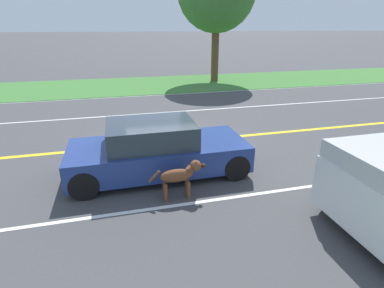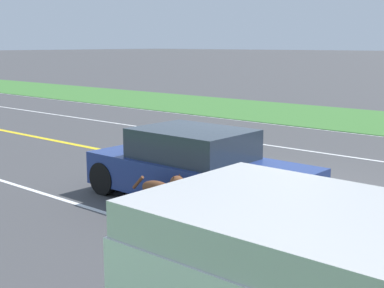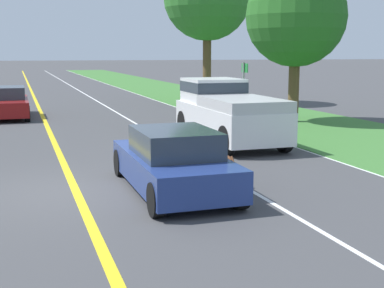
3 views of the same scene
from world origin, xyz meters
name	(u,v)px [view 3 (image 3 of 3)]	position (x,y,z in m)	size (l,w,h in m)	color
ground_plane	(76,191)	(0.00, 0.00, 0.00)	(400.00, 400.00, 0.00)	#424244
centre_divider_line	(76,191)	(0.00, 0.00, 0.00)	(0.18, 160.00, 0.01)	yellow
lane_edge_line_right	(360,168)	(7.00, 0.00, 0.00)	(0.14, 160.00, 0.01)	white
lane_dash_same_dir	(230,178)	(3.50, 0.00, 0.00)	(0.10, 160.00, 0.01)	white
ego_car	(173,162)	(1.96, -0.63, 0.61)	(1.81, 4.20, 1.32)	navy
dog	(224,160)	(3.20, -0.32, 0.53)	(0.24, 1.22, 0.84)	brown
pickup_truck	(227,111)	(5.33, 4.83, 1.01)	(2.03, 5.21, 1.99)	silver
oncoming_car	(7,103)	(-1.51, 14.17, 0.64)	(1.85, 4.70, 1.36)	maroon
roadside_tree_right_near	(296,17)	(9.83, 8.62, 4.30)	(4.09, 4.09, 6.37)	brown
street_sign	(244,83)	(8.54, 10.81, 1.54)	(0.11, 0.64, 2.45)	gray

